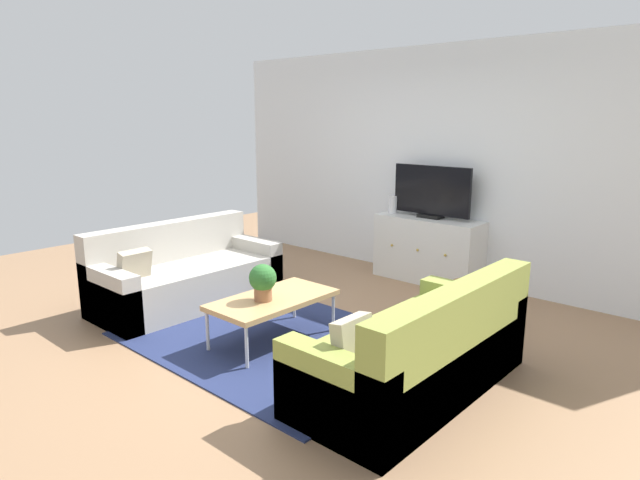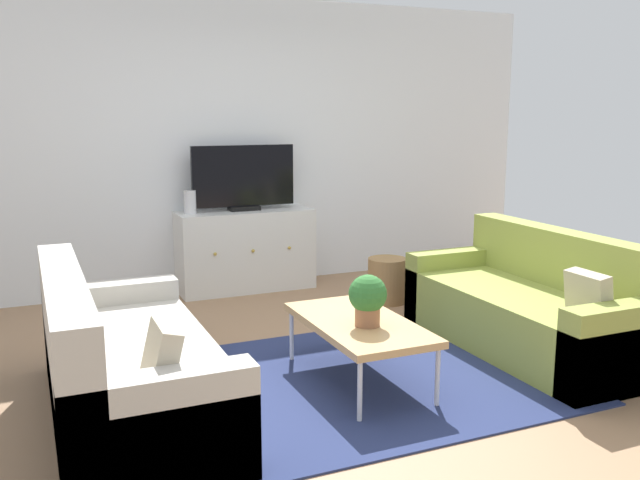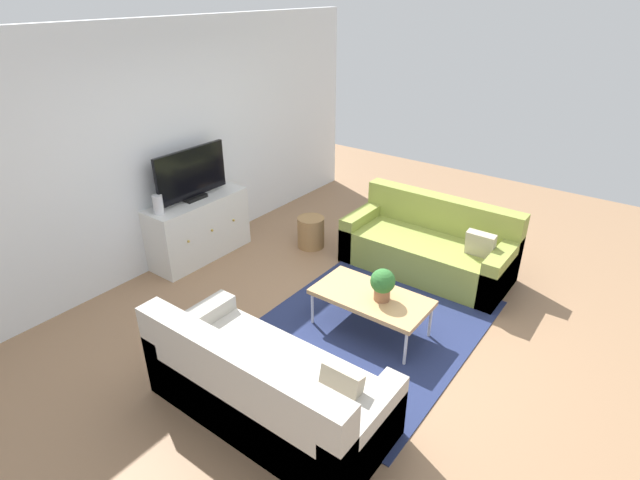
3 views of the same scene
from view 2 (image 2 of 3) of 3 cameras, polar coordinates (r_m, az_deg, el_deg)
name	(u,v)px [view 2 (image 2 of 3)]	position (r m, az deg, el deg)	size (l,w,h in m)	color
ground_plane	(346,372)	(4.49, 2.20, -10.98)	(10.00, 10.00, 0.00)	#997251
wall_back	(230,144)	(6.57, -7.49, 7.92)	(6.40, 0.12, 2.70)	white
area_rug	(357,380)	(4.37, 3.07, -11.56)	(2.50, 1.90, 0.01)	navy
couch_left_side	(117,370)	(3.93, -16.63, -10.39)	(0.85, 1.88, 0.82)	#B2ADA3
couch_right_side	(536,310)	(5.09, 17.56, -5.58)	(0.85, 1.88, 0.82)	olive
coffee_table	(359,325)	(4.22, 3.24, -7.12)	(0.57, 1.09, 0.40)	tan
potted_plant	(368,298)	(4.07, 4.06, -4.83)	(0.23, 0.23, 0.31)	#936042
tv_console	(246,250)	(6.44, -6.24, -0.85)	(1.26, 0.47, 0.75)	silver
flat_screen_tv	(243,178)	(6.36, -6.42, 5.17)	(0.97, 0.16, 0.60)	black
glass_vase	(190,202)	(6.23, -10.81, 3.13)	(0.11, 0.11, 0.21)	silver
wicker_basket	(387,280)	(6.03, 5.63, -3.37)	(0.34, 0.34, 0.39)	#9E7547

